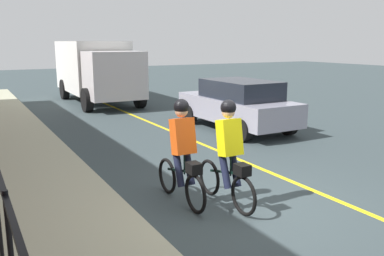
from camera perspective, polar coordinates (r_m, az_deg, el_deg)
The scene contains 7 objects.
ground_plane at distance 7.16m, azimuth 7.44°, elevation -10.85°, with size 80.00×80.00×0.00m, color #344042.
lane_line_centre at distance 8.15m, azimuth 16.62°, elevation -8.35°, with size 36.00×0.12×0.01m, color yellow.
sidewalk at distance 5.94m, azimuth -21.12°, elevation -15.73°, with size 40.00×3.20×0.15m, color #A3A388.
cyclist_lead at distance 6.97m, azimuth -1.33°, elevation -3.46°, with size 1.71×0.36×1.83m.
cyclist_follow at distance 6.91m, azimuth 5.07°, elevation -3.63°, with size 1.71×0.36×1.83m.
patrol_sedan at distance 13.17m, azimuth 6.29°, elevation 3.34°, with size 4.43×1.97×1.58m.
box_truck_background at distance 19.57m, azimuth -13.08°, elevation 7.99°, with size 6.74×2.61×2.78m.
Camera 1 is at (-5.28, 3.98, 2.74)m, focal length 38.62 mm.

